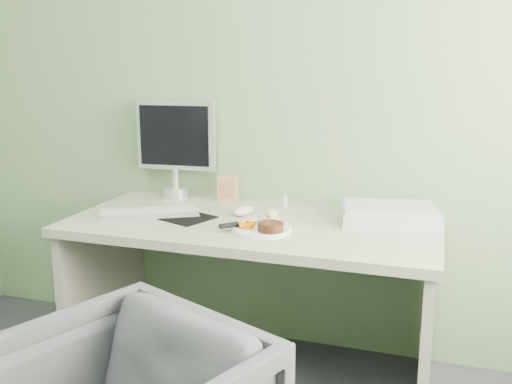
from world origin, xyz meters
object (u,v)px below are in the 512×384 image
(plate, at_px, (262,230))
(monitor, at_px, (176,144))
(desk, at_px, (252,261))
(scanner, at_px, (389,215))

(plate, relative_size, monitor, 0.50)
(desk, relative_size, plate, 6.54)
(desk, xyz_separation_m, plate, (0.09, -0.13, 0.19))
(plate, xyz_separation_m, monitor, (-0.59, 0.44, 0.27))
(plate, distance_m, monitor, 0.79)
(desk, bearing_deg, monitor, 148.32)
(scanner, height_order, monitor, monitor)
(plate, bearing_deg, scanner, 31.49)
(plate, height_order, scanner, scanner)
(plate, bearing_deg, desk, 124.74)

